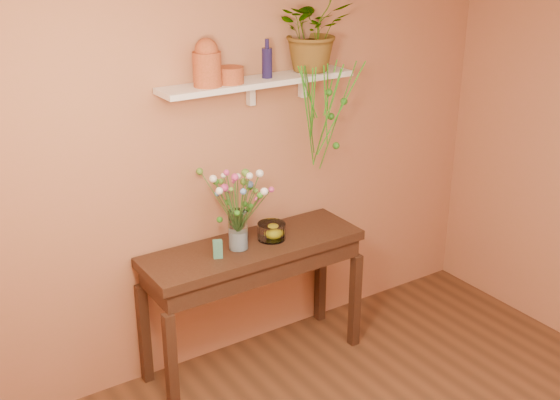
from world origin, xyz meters
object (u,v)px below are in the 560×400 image
at_px(sideboard, 253,262).
at_px(glass_vase, 238,233).
at_px(blue_bottle, 267,62).
at_px(bouquet, 237,190).
at_px(terracotta_jug, 207,63).
at_px(spider_plant, 314,29).
at_px(glass_bowl, 272,232).

bearing_deg(sideboard, glass_vase, -177.54).
height_order(blue_bottle, bouquet, blue_bottle).
relative_size(terracotta_jug, bouquet, 0.62).
xyz_separation_m(blue_bottle, bouquet, (-0.31, -0.13, -0.74)).
height_order(terracotta_jug, spider_plant, spider_plant).
relative_size(sideboard, bouquet, 3.27).
relative_size(blue_bottle, glass_bowl, 1.30).
distance_m(bouquet, glass_bowl, 0.44).
distance_m(blue_bottle, glass_bowl, 1.09).
bearing_deg(terracotta_jug, spider_plant, 3.02).
xyz_separation_m(terracotta_jug, bouquet, (0.11, -0.12, -0.77)).
relative_size(terracotta_jug, glass_vase, 1.09).
relative_size(sideboard, glass_bowl, 8.00).
relative_size(blue_bottle, spider_plant, 0.45).
xyz_separation_m(terracotta_jug, blue_bottle, (0.42, 0.01, -0.04)).
distance_m(spider_plant, glass_vase, 1.38).
relative_size(blue_bottle, glass_vase, 0.94).
relative_size(sideboard, glass_vase, 5.77).
bearing_deg(sideboard, spider_plant, 14.92).
height_order(bouquet, glass_bowl, bouquet).
bearing_deg(glass_bowl, spider_plant, 19.82).
height_order(terracotta_jug, glass_bowl, terracotta_jug).
bearing_deg(glass_vase, terracotta_jug, 135.81).
bearing_deg(bouquet, glass_bowl, 3.15).
bearing_deg(blue_bottle, glass_vase, -157.83).
bearing_deg(blue_bottle, bouquet, -156.28).
distance_m(glass_vase, bouquet, 0.29).
bearing_deg(glass_vase, sideboard, 2.46).
bearing_deg(glass_bowl, bouquet, -176.85).
distance_m(sideboard, spider_plant, 1.55).
bearing_deg(spider_plant, glass_bowl, -160.18).
xyz_separation_m(blue_bottle, glass_vase, (-0.30, -0.12, -1.03)).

